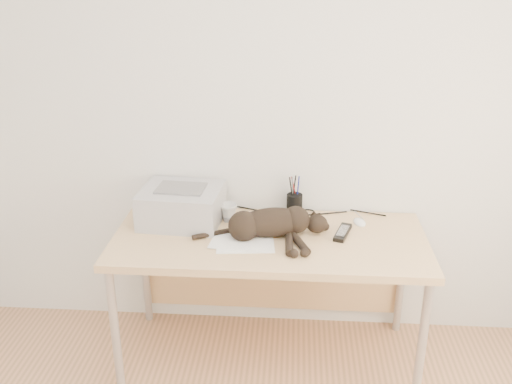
# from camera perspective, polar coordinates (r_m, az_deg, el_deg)

# --- Properties ---
(wall_back) EXTENTS (3.50, 0.00, 3.50)m
(wall_back) POSITION_cam_1_polar(r_m,az_deg,el_deg) (3.05, 1.80, 7.97)
(wall_back) COLOR silver
(wall_back) RESTS_ON floor
(desk) EXTENTS (1.60, 0.70, 0.74)m
(desk) POSITION_cam_1_polar(r_m,az_deg,el_deg) (3.05, 1.42, -6.04)
(desk) COLOR #D6AC7D
(desk) RESTS_ON floor
(printer) EXTENTS (0.44, 0.39, 0.20)m
(printer) POSITION_cam_1_polar(r_m,az_deg,el_deg) (3.07, -7.43, -1.30)
(printer) COLOR #ADAEB2
(printer) RESTS_ON desk
(papers) EXTENTS (0.33, 0.25, 0.01)m
(papers) POSITION_cam_1_polar(r_m,az_deg,el_deg) (2.86, -1.35, -5.06)
(papers) COLOR white
(papers) RESTS_ON desk
(cat) EXTENTS (0.71, 0.34, 0.16)m
(cat) POSITION_cam_1_polar(r_m,az_deg,el_deg) (2.89, 1.21, -3.26)
(cat) COLOR black
(cat) RESTS_ON desk
(mug) EXTENTS (0.13, 0.13, 0.09)m
(mug) POSITION_cam_1_polar(r_m,az_deg,el_deg) (3.09, -2.77, -2.00)
(mug) COLOR silver
(mug) RESTS_ON desk
(pen_cup) EXTENTS (0.09, 0.09, 0.22)m
(pen_cup) POSITION_cam_1_polar(r_m,az_deg,el_deg) (3.15, 3.87, -1.21)
(pen_cup) COLOR black
(pen_cup) RESTS_ON desk
(remote_grey) EXTENTS (0.12, 0.20, 0.02)m
(remote_grey) POSITION_cam_1_polar(r_m,az_deg,el_deg) (3.15, -3.11, -2.16)
(remote_grey) COLOR slate
(remote_grey) RESTS_ON desk
(remote_black) EXTENTS (0.11, 0.20, 0.02)m
(remote_black) POSITION_cam_1_polar(r_m,az_deg,el_deg) (2.97, 8.66, -4.03)
(remote_black) COLOR black
(remote_black) RESTS_ON desk
(mouse) EXTENTS (0.08, 0.12, 0.03)m
(mouse) POSITION_cam_1_polar(r_m,az_deg,el_deg) (3.11, 10.32, -2.81)
(mouse) COLOR white
(mouse) RESTS_ON desk
(cable_tangle) EXTENTS (1.36, 0.08, 0.01)m
(cable_tangle) POSITION_cam_1_polar(r_m,az_deg,el_deg) (3.19, 1.64, -1.93)
(cable_tangle) COLOR black
(cable_tangle) RESTS_ON desk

